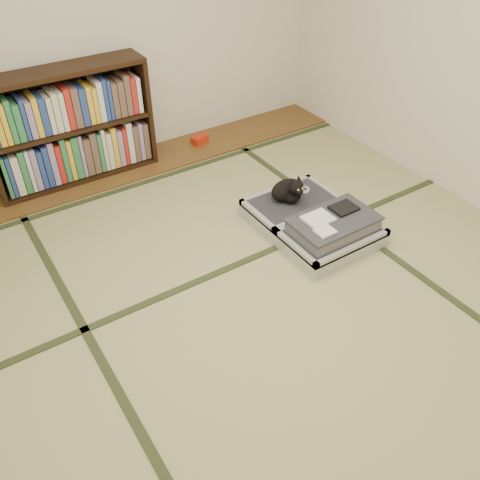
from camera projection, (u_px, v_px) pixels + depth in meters
floor at (264, 304)px, 3.13m from camera, size 4.50×4.50×0.00m
wood_strip at (132, 166)px, 4.43m from camera, size 4.00×0.50×0.02m
red_item at (200, 140)px, 4.73m from camera, size 0.17×0.12×0.07m
room_shell at (274, 68)px, 2.22m from camera, size 4.50×4.50×4.50m
tatami_borders at (222, 260)px, 3.45m from camera, size 4.00×4.50×0.01m
bookcase at (70, 128)px, 4.02m from camera, size 1.30×0.30×0.92m
suitcase at (315, 223)px, 3.63m from camera, size 0.67×0.89×0.26m
cat at (289, 190)px, 3.74m from camera, size 0.30×0.30×0.24m
cable_coil at (304, 190)px, 3.90m from camera, size 0.09×0.09×0.02m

